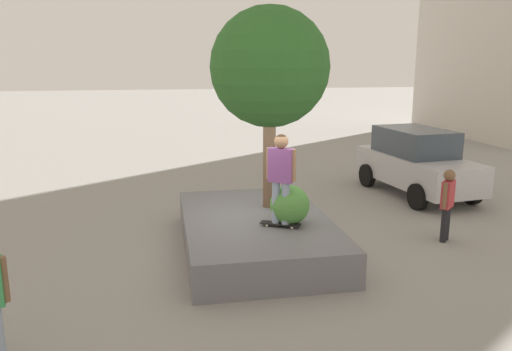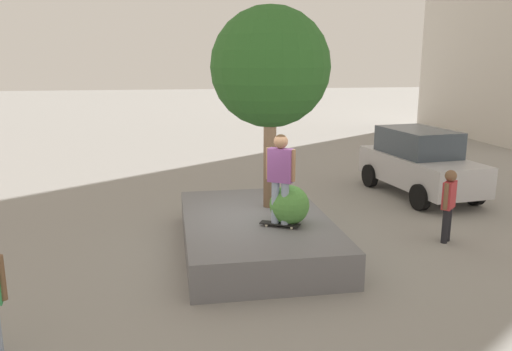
# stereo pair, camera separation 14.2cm
# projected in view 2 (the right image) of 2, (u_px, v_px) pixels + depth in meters

# --- Properties ---
(ground_plane) EXTENTS (120.00, 120.00, 0.00)m
(ground_plane) POSITION_uv_depth(u_px,v_px,m) (263.00, 245.00, 10.99)
(ground_plane) COLOR gray
(planter_ledge) EXTENTS (4.73, 3.00, 0.69)m
(planter_ledge) POSITION_uv_depth(u_px,v_px,m) (256.00, 233.00, 10.72)
(planter_ledge) COLOR slate
(planter_ledge) RESTS_ON ground
(plaza_tree) EXTENTS (2.56, 2.56, 4.36)m
(plaza_tree) POSITION_uv_depth(u_px,v_px,m) (270.00, 68.00, 10.74)
(plaza_tree) COLOR brown
(plaza_tree) RESTS_ON planter_ledge
(boxwood_shrub) EXTENTS (0.80, 0.80, 0.80)m
(boxwood_shrub) POSITION_uv_depth(u_px,v_px,m) (289.00, 205.00, 10.11)
(boxwood_shrub) COLOR #4C8C3D
(boxwood_shrub) RESTS_ON planter_ledge
(skateboard) EXTENTS (0.55, 0.81, 0.07)m
(skateboard) POSITION_uv_depth(u_px,v_px,m) (280.00, 224.00, 10.02)
(skateboard) COLOR black
(skateboard) RESTS_ON planter_ledge
(skateboarder) EXTENTS (0.43, 0.52, 1.78)m
(skateboarder) POSITION_uv_depth(u_px,v_px,m) (280.00, 173.00, 9.78)
(skateboarder) COLOR #8C9EB7
(skateboarder) RESTS_ON skateboard
(sedan_parked) EXTENTS (4.36, 2.36, 1.95)m
(sedan_parked) POSITION_uv_depth(u_px,v_px,m) (419.00, 162.00, 14.86)
(sedan_parked) COLOR #B7B7BC
(sedan_parked) RESTS_ON ground
(bystander_watching) EXTENTS (0.43, 0.44, 1.62)m
(bystander_watching) POSITION_uv_depth(u_px,v_px,m) (449.00, 201.00, 10.97)
(bystander_watching) COLOR black
(bystander_watching) RESTS_ON ground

